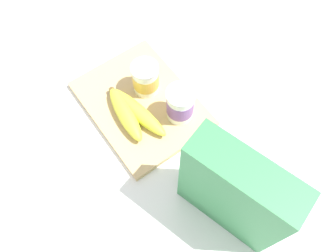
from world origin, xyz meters
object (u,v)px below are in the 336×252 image
cutting_board (141,104)px  cereal_box (237,192)px  yogurt_cup_front (146,78)px  yogurt_cup_back (180,104)px  banana_bunch (131,113)px

cutting_board → cereal_box: (0.32, 0.00, 0.12)m
yogurt_cup_front → yogurt_cup_back: 0.11m
cereal_box → yogurt_cup_front: bearing=158.6°
cutting_board → yogurt_cup_front: size_ratio=3.62×
cutting_board → banana_bunch: bearing=-63.1°
cutting_board → yogurt_cup_front: yogurt_cup_front is taller
cutting_board → cereal_box: size_ratio=1.24×
cutting_board → yogurt_cup_back: size_ratio=3.34×
banana_bunch → yogurt_cup_back: bearing=56.9°
yogurt_cup_back → banana_bunch: 0.12m
cereal_box → yogurt_cup_back: cereal_box is taller
cutting_board → yogurt_cup_front: bearing=127.3°
cutting_board → banana_bunch: size_ratio=1.66×
cutting_board → yogurt_cup_back: bearing=34.2°
yogurt_cup_front → banana_bunch: 0.09m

